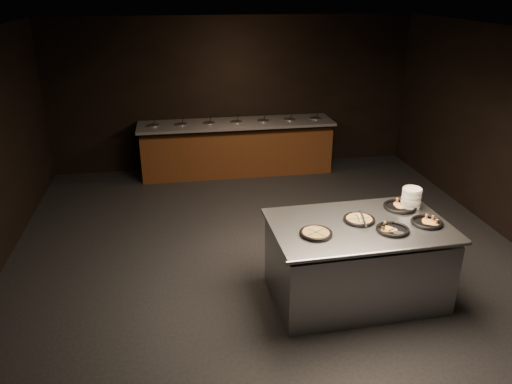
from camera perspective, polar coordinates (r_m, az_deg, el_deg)
room at (r=6.03m, az=2.17°, el=3.47°), size 7.02×8.02×2.92m
salad_bar at (r=9.68m, az=-2.21°, el=4.73°), size 3.70×0.83×1.18m
serving_counter at (r=5.94m, az=11.37°, el=-7.91°), size 2.03×1.33×0.96m
plate_stack at (r=6.23m, az=17.33°, el=-0.66°), size 0.23×0.23×0.24m
pan_veggie_whole at (r=5.39m, az=6.86°, el=-4.68°), size 0.36×0.36×0.04m
pan_cheese_whole at (r=5.77m, az=11.70°, el=-3.07°), size 0.36×0.36×0.04m
pan_cheese_slices_a at (r=6.21m, az=16.13°, el=-1.60°), size 0.39×0.39×0.04m
pan_cheese_slices_b at (r=5.63m, az=15.37°, el=-4.13°), size 0.36×0.36×0.04m
pan_veggie_slices at (r=5.90m, az=18.93°, el=-3.29°), size 0.35×0.35×0.04m
server_left at (r=5.66m, az=11.96°, el=-2.99°), size 0.09×0.32×0.15m
server_right at (r=5.55m, az=15.00°, el=-3.91°), size 0.26×0.21×0.15m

